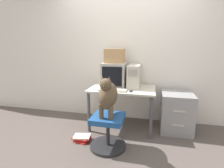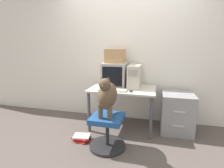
{
  "view_description": "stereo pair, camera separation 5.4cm",
  "coord_description": "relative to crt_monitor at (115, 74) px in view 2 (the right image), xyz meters",
  "views": [
    {
      "loc": [
        0.49,
        -2.51,
        1.4
      ],
      "look_at": [
        -0.12,
        0.09,
        0.83
      ],
      "focal_mm": 28.0,
      "sensor_mm": 36.0,
      "label": 1
    },
    {
      "loc": [
        0.54,
        -2.5,
        1.4
      ],
      "look_at": [
        -0.12,
        0.09,
        0.83
      ],
      "focal_mm": 28.0,
      "sensor_mm": 36.0,
      "label": 2
    }
  ],
  "objects": [
    {
      "name": "wall_back",
      "position": [
        0.16,
        0.31,
        0.38
      ],
      "size": [
        8.0,
        0.05,
        2.6
      ],
      "color": "white",
      "rests_on": "ground_plane"
    },
    {
      "name": "crt_monitor",
      "position": [
        0.0,
        0.0,
        0.0
      ],
      "size": [
        0.41,
        0.46,
        0.42
      ],
      "color": "#B7B2A8",
      "rests_on": "desk"
    },
    {
      "name": "filing_cabinet",
      "position": [
        1.08,
        -0.05,
        -0.59
      ],
      "size": [
        0.5,
        0.59,
        0.65
      ],
      "color": "gray",
      "rests_on": "ground_plane"
    },
    {
      "name": "computer_mouse",
      "position": [
        0.34,
        -0.37,
        -0.19
      ],
      "size": [
        0.06,
        0.05,
        0.03
      ],
      "color": "#333333",
      "rests_on": "desk"
    },
    {
      "name": "dog",
      "position": [
        0.09,
        -0.82,
        -0.15
      ],
      "size": [
        0.24,
        0.47,
        0.56
      ],
      "color": "brown",
      "rests_on": "office_chair"
    },
    {
      "name": "cardboard_box",
      "position": [
        -0.0,
        0.0,
        0.33
      ],
      "size": [
        0.32,
        0.32,
        0.24
      ],
      "color": "tan",
      "rests_on": "crt_monitor"
    },
    {
      "name": "office_chair",
      "position": [
        0.09,
        -0.83,
        -0.67
      ],
      "size": [
        0.51,
        0.51,
        0.47
      ],
      "color": "#262628",
      "rests_on": "ground_plane"
    },
    {
      "name": "ground_plane",
      "position": [
        0.16,
        -0.49,
        -0.92
      ],
      "size": [
        12.0,
        12.0,
        0.0
      ],
      "primitive_type": "plane",
      "color": "#564C47"
    },
    {
      "name": "desk",
      "position": [
        0.16,
        -0.12,
        -0.3
      ],
      "size": [
        1.11,
        0.74,
        0.71
      ],
      "color": "beige",
      "rests_on": "ground_plane"
    },
    {
      "name": "pc_tower",
      "position": [
        0.35,
        -0.0,
        -0.01
      ],
      "size": [
        0.2,
        0.49,
        0.39
      ],
      "color": "beige",
      "rests_on": "desk"
    },
    {
      "name": "keyboard",
      "position": [
        0.03,
        -0.36,
        -0.19
      ],
      "size": [
        0.47,
        0.17,
        0.03
      ],
      "color": "beige",
      "rests_on": "desk"
    },
    {
      "name": "book_stack_floor",
      "position": [
        -0.34,
        -0.75,
        -0.87
      ],
      "size": [
        0.28,
        0.23,
        0.08
      ],
      "color": "red",
      "rests_on": "ground_plane"
    }
  ]
}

